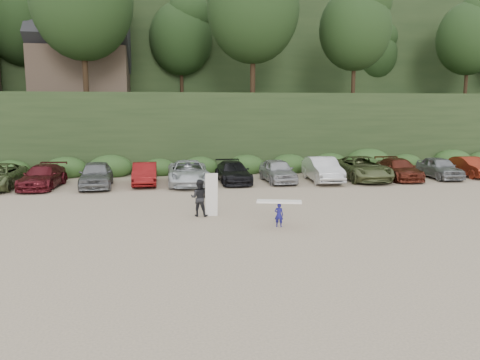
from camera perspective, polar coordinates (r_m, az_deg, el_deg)
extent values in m
plane|color=tan|center=(21.00, 4.46, -4.68)|extent=(120.00, 120.00, 0.00)
cube|color=black|center=(42.18, -2.37, 6.25)|extent=(80.00, 14.00, 6.00)
cube|color=black|center=(60.14, -4.37, 11.77)|extent=(90.00, 30.00, 16.00)
ellipsoid|color=black|center=(42.58, -2.45, 17.07)|extent=(66.00, 12.00, 10.00)
cube|color=#2B491E|center=(34.89, -1.86, 1.76)|extent=(46.20, 2.00, 1.20)
cube|color=brown|center=(44.58, -18.62, 12.38)|extent=(8.00, 6.00, 4.00)
imported|color=#511218|center=(31.08, -22.91, 0.38)|extent=(2.33, 4.99, 1.41)
imported|color=slate|center=(30.20, -17.12, 0.66)|extent=(2.22, 4.85, 1.61)
imported|color=maroon|center=(30.47, -11.52, 0.75)|extent=(1.55, 4.29, 1.41)
imported|color=silver|center=(30.05, -6.33, 0.88)|extent=(2.56, 5.53, 1.54)
imported|color=black|center=(30.67, -0.86, 0.96)|extent=(2.15, 4.85, 1.38)
imported|color=#A0A1A5|center=(31.01, 4.62, 1.14)|extent=(1.96, 4.53, 1.52)
imported|color=#BABABA|center=(31.60, 10.01, 1.28)|extent=(1.95, 5.03, 1.63)
imported|color=#555E36|center=(32.87, 14.69, 1.38)|extent=(2.72, 5.77, 1.59)
imported|color=#521D12|center=(33.91, 18.78, 1.26)|extent=(2.26, 4.96, 1.41)
imported|color=slate|center=(35.42, 23.15, 1.40)|extent=(2.02, 4.48, 1.49)
imported|color=maroon|center=(37.28, 26.26, 1.45)|extent=(1.50, 4.24, 1.39)
imported|color=navy|center=(19.44, 4.77, -4.26)|extent=(0.43, 0.36, 1.01)
cube|color=white|center=(19.32, 4.79, -2.63)|extent=(1.91, 0.94, 0.07)
imported|color=black|center=(21.28, -4.97, -2.17)|extent=(0.98, 0.86, 1.69)
cube|color=silver|center=(21.12, -3.51, -1.82)|extent=(0.57, 0.31, 1.99)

